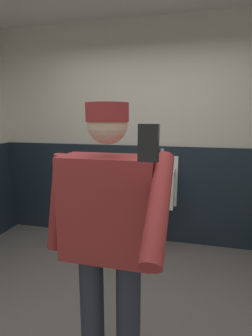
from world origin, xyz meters
name	(u,v)px	position (x,y,z in m)	size (l,w,h in m)	color
wall_back	(149,135)	(0.00, 1.75, 1.40)	(4.69, 0.12, 2.79)	beige
wainscot_band_back	(148,194)	(0.00, 1.67, 0.63)	(4.09, 0.03, 1.27)	#19232D
urinal_solo	(160,187)	(0.18, 1.53, 0.78)	(0.40, 0.34, 1.24)	white
person	(108,234)	(0.10, -0.34, 1.01)	(0.71, 0.60, 1.70)	#2D3342
cell_phone	(148,143)	(0.39, -0.84, 1.55)	(0.06, 0.02, 0.11)	black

